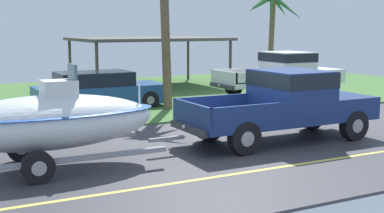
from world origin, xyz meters
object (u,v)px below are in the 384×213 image
(pickup_truck_towing, at_px, (290,101))
(carport_awning, at_px, (148,40))
(palm_tree_mid, at_px, (271,13))
(boat_on_trailer, at_px, (48,122))
(parked_sedan_near, at_px, (99,91))
(parked_pickup_background, at_px, (287,71))

(pickup_truck_towing, relative_size, carport_awning, 0.76)
(pickup_truck_towing, height_order, palm_tree_mid, palm_tree_mid)
(boat_on_trailer, xyz_separation_m, parked_sedan_near, (3.43, 7.45, -0.35))
(pickup_truck_towing, xyz_separation_m, parked_pickup_background, (5.65, 7.44, 0.03))
(carport_awning, bearing_deg, parked_sedan_near, -127.95)
(parked_pickup_background, xyz_separation_m, parked_sedan_near, (-8.56, 0.01, -0.39))
(parked_sedan_near, relative_size, palm_tree_mid, 0.94)
(carport_awning, relative_size, palm_tree_mid, 1.44)
(pickup_truck_towing, distance_m, carport_awning, 13.15)
(boat_on_trailer, height_order, parked_sedan_near, boat_on_trailer)
(parked_pickup_background, bearing_deg, carport_awning, 127.21)
(pickup_truck_towing, relative_size, parked_pickup_background, 0.92)
(palm_tree_mid, bearing_deg, parked_sedan_near, -152.55)
(carport_awning, height_order, palm_tree_mid, palm_tree_mid)
(boat_on_trailer, height_order, parked_pickup_background, boat_on_trailer)
(parked_pickup_background, distance_m, carport_awning, 7.11)
(boat_on_trailer, xyz_separation_m, carport_awning, (7.76, 13.00, 1.34))
(parked_sedan_near, distance_m, carport_awning, 7.24)
(parked_pickup_background, distance_m, parked_sedan_near, 8.57)
(pickup_truck_towing, relative_size, parked_sedan_near, 1.17)
(parked_pickup_background, xyz_separation_m, carport_awning, (-4.23, 5.56, 1.30))
(parked_pickup_background, bearing_deg, parked_sedan_near, 179.94)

